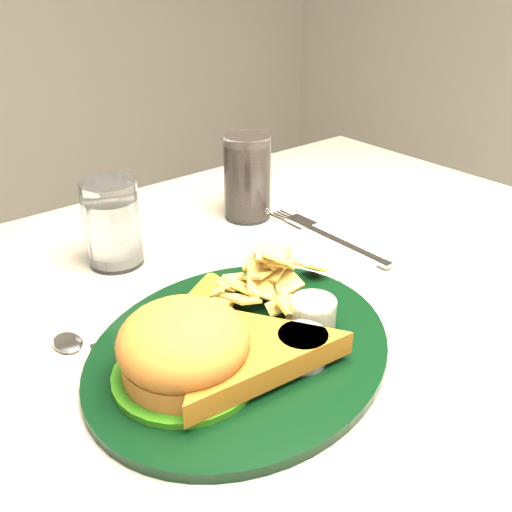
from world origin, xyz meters
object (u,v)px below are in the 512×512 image
Objects in this scene: dinner_plate at (241,321)px; water_glass at (112,224)px; fork_napkin at (341,243)px; cola_glass at (247,177)px.

dinner_plate is 3.04× the size of water_glass.
water_glass is 0.31m from fork_napkin.
dinner_plate is at bearing -129.63° from cola_glass.
water_glass is 0.23m from cola_glass.
fork_napkin is at bearing -77.86° from cola_glass.
water_glass is at bearing 148.86° from fork_napkin.
dinner_plate is 0.27m from fork_napkin.
cola_glass reaches higher than dinner_plate.
water_glass is 0.87× the size of cola_glass.
cola_glass reaches higher than water_glass.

